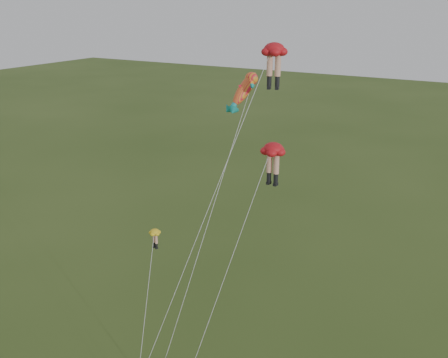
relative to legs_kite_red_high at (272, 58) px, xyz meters
The scene contains 4 objects.
legs_kite_red_high is the anchor object (origin of this frame).
legs_kite_red_mid 5.85m from the legs_kite_red_high, 45.53° to the right, with size 3.28×9.35×15.84m.
legs_kite_yellow 14.72m from the legs_kite_red_high, 156.04° to the right, with size 2.86×6.23×9.22m.
fish_kite 3.46m from the legs_kite_red_high, 156.62° to the left, with size 2.84×9.85×19.95m.
Camera 1 is at (15.96, -20.63, 24.01)m, focal length 40.00 mm.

